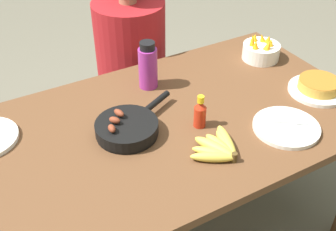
% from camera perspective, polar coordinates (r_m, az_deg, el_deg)
% --- Properties ---
extents(dining_table, '(1.56, 0.88, 0.71)m').
position_cam_1_polar(dining_table, '(1.64, -0.00, -3.49)').
color(dining_table, brown).
rests_on(dining_table, ground_plane).
extents(banana_bunch, '(0.20, 0.19, 0.04)m').
position_cam_1_polar(banana_bunch, '(1.45, 7.03, -4.38)').
color(banana_bunch, gold).
rests_on(banana_bunch, dining_table).
extents(skillet, '(0.35, 0.24, 0.08)m').
position_cam_1_polar(skillet, '(1.51, -5.51, -1.63)').
color(skillet, black).
rests_on(skillet, dining_table).
extents(frittata_plate_center, '(0.24, 0.24, 0.06)m').
position_cam_1_polar(frittata_plate_center, '(1.84, 19.68, 3.67)').
color(frittata_plate_center, silver).
rests_on(frittata_plate_center, dining_table).
extents(empty_plate_far_left, '(0.24, 0.24, 0.02)m').
position_cam_1_polar(empty_plate_far_left, '(1.60, 15.72, -1.53)').
color(empty_plate_far_left, silver).
rests_on(empty_plate_far_left, dining_table).
extents(fruit_bowl_mango, '(0.17, 0.17, 0.12)m').
position_cam_1_polar(fruit_bowl_mango, '(2.01, 12.49, 8.62)').
color(fruit_bowl_mango, silver).
rests_on(fruit_bowl_mango, dining_table).
extents(water_bottle, '(0.08, 0.08, 0.20)m').
position_cam_1_polar(water_bottle, '(1.73, -2.74, 6.72)').
color(water_bottle, '#992D89').
rests_on(water_bottle, dining_table).
extents(hot_sauce_bottle, '(0.05, 0.05, 0.13)m').
position_cam_1_polar(hot_sauce_bottle, '(1.53, 4.36, 0.33)').
color(hot_sauce_bottle, '#B72814').
rests_on(hot_sauce_bottle, dining_table).
extents(person_figure, '(0.39, 0.39, 1.16)m').
position_cam_1_polar(person_figure, '(2.26, -4.81, 4.38)').
color(person_figure, black).
rests_on(person_figure, ground_plane).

